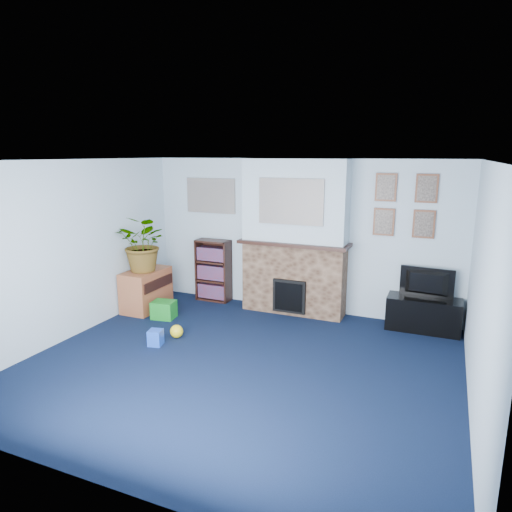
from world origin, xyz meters
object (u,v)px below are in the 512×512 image
at_px(bookshelf, 214,272).
at_px(tv_stand, 423,315).
at_px(television, 426,283).
at_px(sideboard, 146,288).

bearing_deg(bookshelf, tv_stand, -1.29).
relative_size(tv_stand, television, 1.37).
xyz_separation_m(television, sideboard, (-4.19, -0.79, -0.34)).
height_order(tv_stand, bookshelf, bookshelf).
relative_size(bookshelf, sideboard, 1.26).
distance_m(tv_stand, bookshelf, 3.42).
bearing_deg(sideboard, tv_stand, 10.43).
bearing_deg(television, bookshelf, 4.19).
height_order(television, bookshelf, bookshelf).
bearing_deg(tv_stand, sideboard, -169.57).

